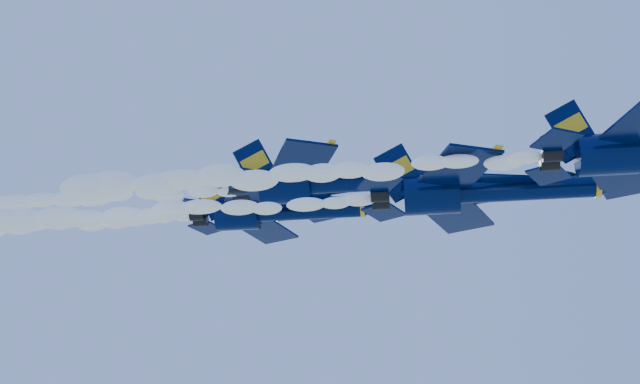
# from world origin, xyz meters

# --- Properties ---
(smoke_trail_jet_lead) EXTENTS (31.73, 1.80, 1.62)m
(smoke_trail_jet_lead) POSITION_xyz_m (-6.89, -8.99, 149.43)
(smoke_trail_jet_lead) COLOR white
(jet_second) EXTENTS (18.28, 14.99, 6.79)m
(jet_second) POSITION_xyz_m (5.58, -3.06, 150.30)
(jet_second) COLOR #000B35
(smoke_trail_jet_second) EXTENTS (31.73, 1.89, 1.70)m
(smoke_trail_jet_second) POSITION_xyz_m (-18.10, -3.06, 149.92)
(smoke_trail_jet_second) COLOR white
(jet_third) EXTENTS (19.87, 16.30, 7.39)m
(jet_third) POSITION_xyz_m (-6.04, 5.78, 155.78)
(jet_third) COLOR #000B35
(smoke_trail_jet_third) EXTENTS (31.73, 2.06, 1.85)m
(smoke_trail_jet_third) POSITION_xyz_m (-30.40, 5.78, 155.38)
(smoke_trail_jet_third) COLOR white
(jet_fourth) EXTENTS (17.77, 14.57, 6.60)m
(jet_fourth) POSITION_xyz_m (-11.46, 10.16, 155.28)
(jet_fourth) COLOR #000B35
(smoke_trail_jet_fourth) EXTENTS (31.73, 1.84, 1.65)m
(smoke_trail_jet_fourth) POSITION_xyz_m (-34.92, 10.16, 154.90)
(smoke_trail_jet_fourth) COLOR white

